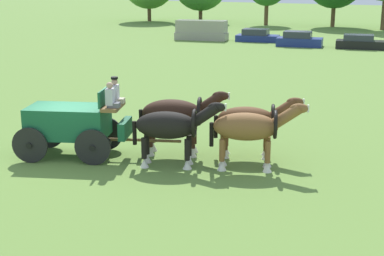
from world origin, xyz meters
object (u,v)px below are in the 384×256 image
(draft_horse_rear_off, at_px, (171,127))
(parked_vehicle_c, at_px, (299,40))
(draft_horse_rear_near, at_px, (176,115))
(draft_horse_lead_off, at_px, (250,128))
(show_wagon, at_px, (73,123))
(parked_vehicle_d, at_px, (360,43))
(draft_horse_lead_near, at_px, (251,121))
(parked_vehicle_a, at_px, (201,30))
(parked_vehicle_b, at_px, (257,36))

(draft_horse_rear_off, bearing_deg, parked_vehicle_c, 98.16)
(draft_horse_rear_near, height_order, draft_horse_lead_off, draft_horse_rear_near)
(draft_horse_lead_off, bearing_deg, parked_vehicle_c, 102.48)
(show_wagon, distance_m, parked_vehicle_d, 35.33)
(draft_horse_lead_near, bearing_deg, draft_horse_rear_off, -134.42)
(draft_horse_rear_near, bearing_deg, parked_vehicle_a, 113.23)
(draft_horse_rear_off, relative_size, parked_vehicle_d, 0.69)
(show_wagon, bearing_deg, draft_horse_rear_off, 8.70)
(draft_horse_rear_near, height_order, parked_vehicle_c, draft_horse_rear_near)
(draft_horse_rear_near, xyz_separation_m, parked_vehicle_b, (-9.08, 34.71, -0.93))
(draft_horse_rear_off, height_order, parked_vehicle_c, draft_horse_rear_off)
(draft_horse_rear_near, bearing_deg, parked_vehicle_d, 88.65)
(draft_horse_rear_off, bearing_deg, parked_vehicle_b, 104.84)
(show_wagon, relative_size, draft_horse_lead_near, 1.91)
(parked_vehicle_a, distance_m, parked_vehicle_b, 5.46)
(draft_horse_lead_near, bearing_deg, parked_vehicle_d, 92.97)
(show_wagon, xyz_separation_m, parked_vehicle_d, (3.92, 35.11, -0.71))
(draft_horse_lead_off, height_order, parked_vehicle_a, draft_horse_lead_off)
(draft_horse_rear_near, bearing_deg, draft_horse_lead_near, 19.08)
(draft_horse_rear_off, relative_size, draft_horse_lead_off, 0.98)
(parked_vehicle_d, bearing_deg, show_wagon, -96.37)
(draft_horse_lead_off, bearing_deg, show_wagon, -166.96)
(show_wagon, relative_size, draft_horse_rear_off, 1.88)
(draft_horse_rear_near, xyz_separation_m, draft_horse_lead_off, (2.89, -0.37, -0.06))
(draft_horse_lead_near, distance_m, parked_vehicle_a, 36.81)
(draft_horse_rear_off, distance_m, draft_horse_lead_off, 2.60)
(parked_vehicle_a, distance_m, parked_vehicle_c, 10.02)
(draft_horse_lead_off, height_order, parked_vehicle_b, draft_horse_lead_off)
(draft_horse_rear_near, distance_m, parked_vehicle_a, 36.53)
(parked_vehicle_b, bearing_deg, show_wagon, -80.73)
(parked_vehicle_d, bearing_deg, parked_vehicle_b, 172.08)
(show_wagon, bearing_deg, draft_horse_lead_near, 25.10)
(draft_horse_lead_near, distance_m, parked_vehicle_d, 32.53)
(draft_horse_rear_near, relative_size, parked_vehicle_d, 0.71)
(draft_horse_rear_near, distance_m, parked_vehicle_b, 35.89)
(parked_vehicle_c, bearing_deg, draft_horse_rear_near, -82.29)
(parked_vehicle_c, bearing_deg, parked_vehicle_b, 156.60)
(draft_horse_lead_near, relative_size, parked_vehicle_a, 0.56)
(draft_horse_rear_off, relative_size, parked_vehicle_a, 0.57)
(draft_horse_lead_near, xyz_separation_m, parked_vehicle_b, (-11.56, 33.86, -0.79))
(draft_horse_rear_near, distance_m, parked_vehicle_d, 33.36)
(draft_horse_lead_off, xyz_separation_m, parked_vehicle_d, (-2.11, 33.71, -0.86))
(show_wagon, height_order, draft_horse_rear_near, show_wagon)
(parked_vehicle_a, relative_size, parked_vehicle_d, 1.21)
(draft_horse_rear_near, height_order, draft_horse_lead_near, draft_horse_rear_near)
(parked_vehicle_c, xyz_separation_m, parked_vehicle_d, (5.22, 0.64, -0.05))
(parked_vehicle_b, bearing_deg, parked_vehicle_a, -167.88)
(show_wagon, bearing_deg, parked_vehicle_c, 92.16)
(parked_vehicle_c, distance_m, parked_vehicle_d, 5.26)
(draft_horse_lead_near, bearing_deg, parked_vehicle_a, 117.30)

